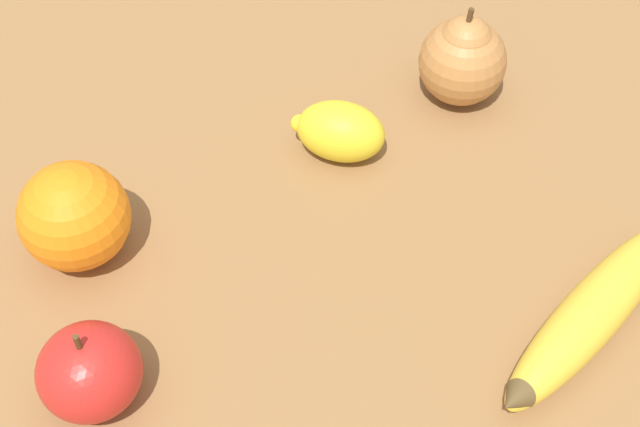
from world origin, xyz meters
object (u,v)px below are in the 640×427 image
(banana, at_px, (592,314))
(apple, at_px, (90,372))
(pear, at_px, (463,58))
(orange, at_px, (74,216))
(lemon, at_px, (340,131))

(banana, bearing_deg, apple, -38.38)
(banana, height_order, pear, pear)
(orange, relative_size, pear, 0.88)
(orange, bearing_deg, banana, -124.39)
(pear, distance_m, lemon, 0.14)
(banana, relative_size, lemon, 2.34)
(banana, height_order, orange, orange)
(pear, relative_size, lemon, 1.05)
(apple, bearing_deg, orange, -10.20)
(pear, xyz_separation_m, lemon, (-0.02, 0.13, -0.02))
(apple, bearing_deg, banana, -104.92)
(pear, xyz_separation_m, apple, (-0.17, 0.39, -0.01))
(banana, relative_size, orange, 2.53)
(lemon, bearing_deg, banana, -158.49)
(banana, xyz_separation_m, orange, (0.22, 0.33, 0.02))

